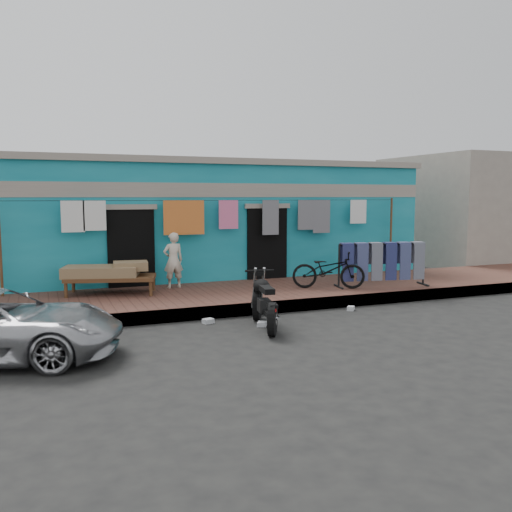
{
  "coord_description": "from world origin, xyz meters",
  "views": [
    {
      "loc": [
        -4.19,
        -8.48,
        2.4
      ],
      "look_at": [
        0.0,
        2.0,
        1.15
      ],
      "focal_mm": 38.0,
      "sensor_mm": 36.0,
      "label": 1
    }
  ],
  "objects": [
    {
      "name": "jeans_rack",
      "position": [
        3.37,
        2.31,
        0.8
      ],
      "size": [
        2.44,
        1.29,
        1.09
      ],
      "primitive_type": null,
      "rotation": [
        0.0,
        0.0,
        -0.19
      ],
      "color": "black",
      "rests_on": "sidewalk"
    },
    {
      "name": "motorcycle",
      "position": [
        -0.43,
        0.5,
        0.51
      ],
      "size": [
        1.08,
        1.75,
        1.01
      ],
      "primitive_type": null,
      "rotation": [
        0.0,
        0.0,
        -0.17
      ],
      "color": "black",
      "rests_on": "ground"
    },
    {
      "name": "litter_c",
      "position": [
        -0.44,
        0.61,
        0.04
      ],
      "size": [
        0.24,
        0.25,
        0.08
      ],
      "primitive_type": "cube",
      "rotation": [
        0.0,
        0.0,
        1.02
      ],
      "color": "silver",
      "rests_on": "ground"
    },
    {
      "name": "building",
      "position": [
        -0.0,
        6.99,
        1.69
      ],
      "size": [
        12.2,
        5.2,
        3.36
      ],
      "color": "#137A8D",
      "rests_on": "ground"
    },
    {
      "name": "bicycle",
      "position": [
        2.04,
        2.53,
        0.79
      ],
      "size": [
        1.76,
        1.26,
        1.08
      ],
      "primitive_type": "imported",
      "rotation": [
        0.0,
        0.0,
        1.12
      ],
      "color": "black",
      "rests_on": "sidewalk"
    },
    {
      "name": "ground",
      "position": [
        0.0,
        0.0,
        0.0
      ],
      "size": [
        80.0,
        80.0,
        0.0
      ],
      "primitive_type": "plane",
      "color": "black",
      "rests_on": "ground"
    },
    {
      "name": "neighbor_right",
      "position": [
        11.0,
        7.0,
        1.9
      ],
      "size": [
        6.0,
        5.0,
        3.8
      ],
      "primitive_type": "cube",
      "color": "#9E9384",
      "rests_on": "ground"
    },
    {
      "name": "litter_a",
      "position": [
        -1.3,
        1.2,
        0.04
      ],
      "size": [
        0.23,
        0.2,
        0.09
      ],
      "primitive_type": "cube",
      "rotation": [
        0.0,
        0.0,
        0.31
      ],
      "color": "silver",
      "rests_on": "ground"
    },
    {
      "name": "curb",
      "position": [
        0.0,
        1.55,
        0.12
      ],
      "size": [
        28.0,
        0.1,
        0.25
      ],
      "primitive_type": "cube",
      "color": "gray",
      "rests_on": "ground"
    },
    {
      "name": "charpoy",
      "position": [
        -2.78,
        3.65,
        0.59
      ],
      "size": [
        2.49,
        1.98,
        0.68
      ],
      "primitive_type": null,
      "rotation": [
        0.0,
        0.0,
        -0.27
      ],
      "color": "brown",
      "rests_on": "sidewalk"
    },
    {
      "name": "seated_person",
      "position": [
        -1.32,
        3.94,
        0.9
      ],
      "size": [
        0.5,
        0.35,
        1.31
      ],
      "primitive_type": "imported",
      "rotation": [
        0.0,
        0.0,
        3.23
      ],
      "color": "beige",
      "rests_on": "sidewalk"
    },
    {
      "name": "sidewalk",
      "position": [
        0.0,
        3.0,
        0.12
      ],
      "size": [
        28.0,
        3.0,
        0.25
      ],
      "primitive_type": "cube",
      "color": "brown",
      "rests_on": "ground"
    },
    {
      "name": "litter_b",
      "position": [
        1.84,
        1.2,
        0.04
      ],
      "size": [
        0.22,
        0.22,
        0.09
      ],
      "primitive_type": "cube",
      "rotation": [
        0.0,
        0.0,
        0.83
      ],
      "color": "silver",
      "rests_on": "ground"
    },
    {
      "name": "clothesline",
      "position": [
        0.19,
        4.25,
        1.81
      ],
      "size": [
        10.06,
        0.06,
        2.1
      ],
      "color": "brown",
      "rests_on": "sidewalk"
    }
  ]
}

